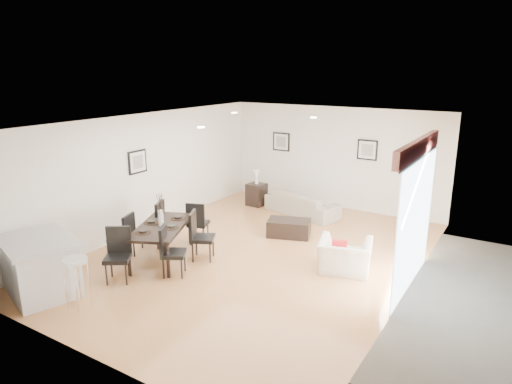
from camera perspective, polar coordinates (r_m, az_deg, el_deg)
The scene contains 26 objects.
ground at distance 9.34m, azimuth -0.07°, elevation -7.92°, with size 8.00×8.00×0.00m, color #B37D49.
wall_back at distance 12.38m, azimuth 9.75°, elevation 4.24°, with size 6.00×0.04×2.70m, color white.
wall_front at distance 6.06m, azimuth -20.66°, elevation -8.40°, with size 6.00×0.04×2.70m, color white.
wall_left at distance 10.73m, azimuth -13.84°, elevation 2.31°, with size 0.04×8.00×2.70m, color white.
wall_right at distance 7.80m, azimuth 19.02°, elevation -2.95°, with size 0.04×8.00×2.70m, color white.
ceiling at distance 8.63m, azimuth -0.08°, elevation 8.78°, with size 6.00×8.00×0.02m, color white.
sofa at distance 11.82m, azimuth 5.78°, elevation -1.45°, with size 1.98×0.77×0.58m, color #A39B84.
armchair at distance 8.68m, azimuth 11.07°, elevation -7.86°, with size 0.95×0.83×0.62m, color white.
dining_table at distance 9.12m, azimuth -11.73°, elevation -4.53°, with size 1.48×1.90×0.71m.
dining_chair_wnear at distance 9.31m, azimuth -16.08°, elevation -5.14°, with size 0.53×0.53×0.94m.
dining_chair_wfar at distance 9.86m, azimuth -12.44°, elevation -3.60°, with size 0.58×0.58×0.98m.
dining_chair_enear at distance 8.46m, azimuth -10.81°, elevation -6.92°, with size 0.58×0.58×0.94m.
dining_chair_efar at distance 9.05m, azimuth -7.22°, elevation -5.10°, with size 0.59×0.59×0.98m.
dining_chair_head at distance 8.51m, azimuth -16.84°, elevation -7.06°, with size 0.60×0.60×0.97m.
dining_chair_foot at distance 9.89m, azimuth -7.39°, elevation -3.54°, with size 0.52×0.52×0.91m.
vase at distance 9.02m, azimuth -11.84°, elevation -2.52°, with size 0.83×1.27×0.65m.
coffee_table at distance 10.33m, azimuth 4.13°, elevation -4.50°, with size 0.94×0.56×0.38m, color black.
side_table at distance 12.54m, azimuth 0.06°, elevation -0.30°, with size 0.46×0.46×0.61m, color black.
table_lamp at distance 12.41m, azimuth 0.06°, elevation 2.16°, with size 0.20×0.20×0.39m.
cushion at distance 8.57m, azimuth 10.37°, elevation -6.85°, with size 0.27×0.09×0.27m, color #B0161A.
kitchen_island at distance 8.50m, azimuth -25.39°, elevation -8.36°, with size 1.62×1.42×0.96m.
bar_stool at distance 7.68m, azimuth -21.65°, elevation -8.57°, with size 0.38×0.38×0.84m.
framed_print_back_left at distance 12.98m, azimuth 3.17°, elevation 6.29°, with size 0.52×0.04×0.52m.
framed_print_back_right at distance 12.00m, azimuth 13.75°, elevation 5.13°, with size 0.52×0.04×0.52m.
framed_print_left_wall at distance 10.51m, azimuth -14.60°, elevation 3.67°, with size 0.04×0.52×0.52m.
sliding_door at distance 8.01m, azimuth 19.40°, elevation -0.18°, with size 0.12×2.70×2.57m.
Camera 1 is at (4.52, -7.29, 3.69)m, focal length 32.00 mm.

